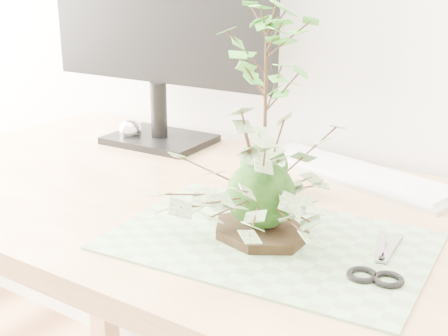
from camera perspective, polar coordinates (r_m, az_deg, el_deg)
The scene contains 9 objects.
desk at distance 1.09m, azimuth 4.74°, elevation -8.62°, with size 1.60×0.70×0.74m.
cutting_mat at distance 0.95m, azimuth 4.17°, elevation -6.69°, with size 0.47×0.31×0.00m, color #65835D.
stone_dish at distance 0.96m, azimuth 3.33°, elevation -5.78°, with size 0.16×0.16×0.01m, color black.
ivy_kokedama at distance 0.92m, azimuth 3.45°, elevation 0.39°, with size 0.34×0.34×0.21m.
maple_kokedama at distance 1.10m, azimuth 3.91°, elevation 10.83°, with size 0.26×0.26×0.37m.
keyboard at distance 1.25m, azimuth 11.77°, elevation -0.44°, with size 0.45×0.23×0.02m.
monitor at distance 1.42m, azimuth -6.03°, elevation 13.92°, with size 0.58×0.18×0.51m.
foil_ball at distance 1.48m, azimuth -8.55°, elevation 3.43°, with size 0.05×0.05×0.05m, color white.
scissors at distance 0.88m, azimuth 13.54°, elevation -8.96°, with size 0.08×0.18×0.01m.
Camera 1 is at (0.52, 0.39, 1.15)m, focal length 50.00 mm.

